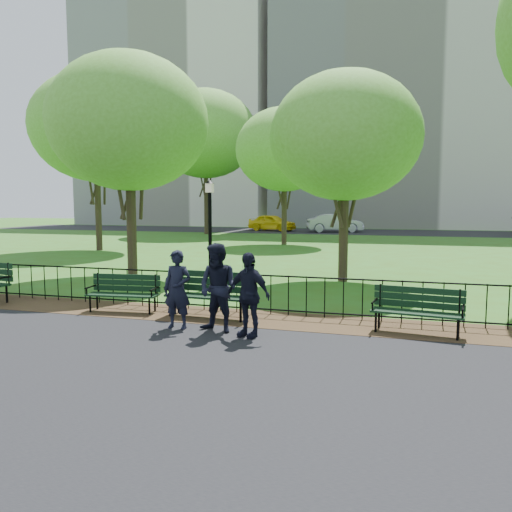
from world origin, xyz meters
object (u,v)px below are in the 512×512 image
(tree_far_c, at_px, (285,150))
(park_bench_right_a, at_px, (418,305))
(park_bench_main, at_px, (195,287))
(person_left, at_px, (177,289))
(tree_near_w, at_px, (129,123))
(tree_far_w, at_px, (205,134))
(person_right, at_px, (248,295))
(sedan_silver, at_px, (335,223))
(tree_near_e, at_px, (345,137))
(lamppost, at_px, (210,229))
(tree_mid_w, at_px, (95,127))
(person_mid, at_px, (218,288))
(park_bench_left_a, at_px, (124,289))
(taxi, at_px, (272,223))

(tree_far_c, bearing_deg, park_bench_right_a, -69.57)
(park_bench_main, relative_size, person_left, 1.26)
(park_bench_right_a, height_order, tree_near_w, tree_near_w)
(tree_far_w, relative_size, person_right, 7.17)
(park_bench_main, xyz_separation_m, tree_near_w, (-4.50, 5.05, 4.45))
(sedan_silver, bearing_deg, tree_near_w, 155.67)
(tree_far_c, xyz_separation_m, tree_far_w, (-8.28, 8.03, 2.25))
(tree_near_e, xyz_separation_m, sedan_silver, (-3.82, 26.55, -3.74))
(lamppost, bearing_deg, tree_mid_w, 137.34)
(lamppost, xyz_separation_m, tree_near_w, (-3.40, 1.38, 3.40))
(tree_mid_w, height_order, person_right, tree_mid_w)
(park_bench_right_a, relative_size, tree_near_e, 0.27)
(tree_near_w, bearing_deg, tree_mid_w, 130.03)
(person_mid, bearing_deg, lamppost, 127.56)
(park_bench_left_a, xyz_separation_m, tree_near_w, (-2.74, 5.03, 4.59))
(tree_mid_w, height_order, person_left, tree_mid_w)
(tree_near_e, distance_m, sedan_silver, 27.09)
(taxi, bearing_deg, tree_near_w, -160.37)
(tree_near_e, height_order, tree_mid_w, tree_mid_w)
(park_bench_right_a, distance_m, tree_mid_w, 21.10)
(tree_near_e, relative_size, person_right, 4.14)
(park_bench_left_a, height_order, lamppost, lamppost)
(park_bench_main, distance_m, taxi, 33.73)
(tree_mid_w, relative_size, taxi, 2.13)
(person_mid, relative_size, sedan_silver, 0.36)
(park_bench_right_a, distance_m, lamppost, 6.96)
(tree_far_w, distance_m, person_right, 31.79)
(park_bench_left_a, height_order, tree_mid_w, tree_mid_w)
(tree_near_e, relative_size, person_left, 4.20)
(park_bench_main, relative_size, tree_near_w, 0.26)
(park_bench_left_a, xyz_separation_m, park_bench_right_a, (6.38, -0.12, 0.02))
(park_bench_right_a, height_order, taxi, taxi)
(park_bench_left_a, bearing_deg, lamppost, 73.49)
(tree_near_w, relative_size, tree_near_e, 1.13)
(lamppost, bearing_deg, sedan_silver, 90.44)
(tree_far_w, bearing_deg, lamppost, -67.53)
(park_bench_left_a, xyz_separation_m, tree_far_w, (-9.06, 27.15, 7.32))
(park_bench_right_a, distance_m, tree_near_w, 11.43)
(tree_mid_w, height_order, tree_far_w, tree_far_w)
(person_left, xyz_separation_m, taxi, (-7.01, 34.07, -0.04))
(park_bench_right_a, distance_m, sedan_silver, 33.16)
(tree_near_w, height_order, person_right, tree_near_w)
(lamppost, distance_m, person_right, 5.68)
(lamppost, height_order, tree_far_w, tree_far_w)
(tree_near_e, bearing_deg, taxi, 109.20)
(tree_far_c, relative_size, person_right, 5.12)
(person_left, relative_size, sedan_silver, 0.33)
(park_bench_left_a, xyz_separation_m, person_right, (3.37, -1.25, 0.27))
(park_bench_main, bearing_deg, tree_far_w, 114.89)
(park_bench_left_a, distance_m, tree_far_w, 29.54)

